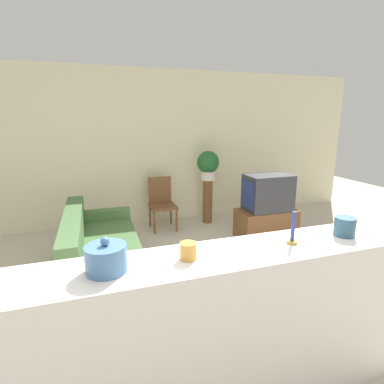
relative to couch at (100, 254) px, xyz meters
name	(u,v)px	position (x,y,z in m)	size (l,w,h in m)	color
ground_plane	(194,356)	(0.66, -1.57, -0.28)	(14.00, 14.00, 0.00)	beige
wall_back	(131,149)	(0.66, 1.86, 1.07)	(9.00, 0.06, 2.70)	beige
couch	(100,254)	(0.00, 0.00, 0.00)	(0.84, 1.86, 0.79)	#476B3D
tv_stand	(266,224)	(2.55, 0.44, -0.05)	(0.93, 0.48, 0.46)	brown
television	(268,193)	(2.54, 0.44, 0.46)	(0.71, 0.45, 0.56)	#333338
wooden_chair	(162,201)	(1.07, 1.41, 0.19)	(0.44, 0.44, 0.88)	brown
plant_stand	(208,201)	(1.93, 1.42, 0.11)	(0.17, 0.17, 0.80)	brown
potted_plant	(208,164)	(1.93, 1.42, 0.80)	(0.39, 0.39, 0.52)	white
foreground_counter	(214,332)	(0.66, -1.96, 0.25)	(2.81, 0.44, 1.06)	white
decorative_bowl	(106,258)	(0.03, -1.96, 0.86)	(0.22, 0.22, 0.19)	#4C7AAD
candle_jar	(188,251)	(0.48, -1.96, 0.83)	(0.10, 0.10, 0.10)	gold
candlestick	(293,234)	(1.19, -1.96, 0.85)	(0.07, 0.07, 0.22)	#B7933D
coffee_tin	(345,227)	(1.61, -1.96, 0.85)	(0.14, 0.14, 0.13)	#335B75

